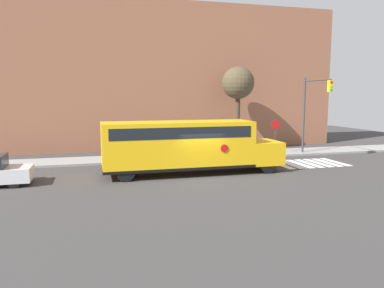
% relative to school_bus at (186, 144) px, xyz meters
% --- Properties ---
extents(ground_plane, '(60.00, 60.00, 0.00)m').
position_rel_school_bus_xyz_m(ground_plane, '(0.64, -0.78, -1.78)').
color(ground_plane, '#3A3838').
extents(sidewalk_strip, '(44.00, 3.00, 0.15)m').
position_rel_school_bus_xyz_m(sidewalk_strip, '(0.64, 5.72, -1.71)').
color(sidewalk_strip, gray).
rests_on(sidewalk_strip, ground).
extents(building_backdrop, '(32.00, 4.00, 12.51)m').
position_rel_school_bus_xyz_m(building_backdrop, '(0.64, 12.22, 4.47)').
color(building_backdrop, '#935B42').
rests_on(building_backdrop, ground).
extents(crosswalk_stripes, '(4.70, 3.20, 0.01)m').
position_rel_school_bus_xyz_m(crosswalk_stripes, '(9.03, 1.22, -1.78)').
color(crosswalk_stripes, white).
rests_on(crosswalk_stripes, ground).
extents(school_bus, '(10.67, 2.57, 3.12)m').
position_rel_school_bus_xyz_m(school_bus, '(0.00, 0.00, 0.00)').
color(school_bus, yellow).
rests_on(school_bus, ground).
extents(stop_sign, '(0.68, 0.10, 2.71)m').
position_rel_school_bus_xyz_m(stop_sign, '(8.48, 5.15, -0.00)').
color(stop_sign, '#38383A').
rests_on(stop_sign, ground).
extents(traffic_light, '(0.28, 3.44, 5.97)m').
position_rel_school_bus_xyz_m(traffic_light, '(10.83, 3.95, 2.15)').
color(traffic_light, '#38383A').
rests_on(traffic_light, ground).
extents(tree_near_sidewalk, '(2.67, 2.67, 7.00)m').
position_rel_school_bus_xyz_m(tree_near_sidewalk, '(6.48, 8.04, 3.76)').
color(tree_near_sidewalk, '#423323').
rests_on(tree_near_sidewalk, ground).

